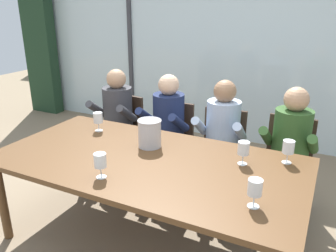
{
  "coord_description": "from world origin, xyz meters",
  "views": [
    {
      "loc": [
        1.17,
        -1.99,
        1.83
      ],
      "look_at": [
        0.0,
        0.35,
        0.88
      ],
      "focal_mm": 36.18,
      "sensor_mm": 36.0,
      "label": 1
    }
  ],
  "objects_px": {
    "chair_near_curtain": "(123,128)",
    "wine_glass_by_left_taster": "(100,161)",
    "person_charcoal_jacket": "(114,117)",
    "wine_glass_center_pour": "(243,149)",
    "chair_left_of_center": "(171,137)",
    "chair_right_of_center": "(287,157)",
    "dining_table": "(147,166)",
    "wine_glass_by_right_taster": "(98,119)",
    "person_navy_polo": "(165,126)",
    "wine_glass_spare_empty": "(288,148)",
    "wine_glass_near_bucket": "(255,189)",
    "chair_center": "(221,147)",
    "ice_bucket_primary": "(150,133)",
    "person_olive_shirt": "(289,147)",
    "person_pale_blue_shirt": "(220,135)"
  },
  "relations": [
    {
      "from": "wine_glass_by_left_taster",
      "to": "wine_glass_near_bucket",
      "type": "relative_size",
      "value": 1.0
    },
    {
      "from": "chair_left_of_center",
      "to": "person_olive_shirt",
      "type": "xyz_separation_m",
      "value": [
        1.19,
        -0.13,
        0.17
      ]
    },
    {
      "from": "chair_center",
      "to": "wine_glass_near_bucket",
      "type": "xyz_separation_m",
      "value": [
        0.59,
        -1.26,
        0.35
      ]
    },
    {
      "from": "chair_near_curtain",
      "to": "wine_glass_center_pour",
      "type": "distance_m",
      "value": 1.79
    },
    {
      "from": "person_olive_shirt",
      "to": "wine_glass_by_left_taster",
      "type": "xyz_separation_m",
      "value": [
        -1.04,
        -1.25,
        0.18
      ]
    },
    {
      "from": "chair_near_curtain",
      "to": "wine_glass_by_left_taster",
      "type": "height_order",
      "value": "wine_glass_by_left_taster"
    },
    {
      "from": "chair_left_of_center",
      "to": "chair_center",
      "type": "distance_m",
      "value": 0.56
    },
    {
      "from": "wine_glass_near_bucket",
      "to": "person_olive_shirt",
      "type": "bearing_deg",
      "value": 87.78
    },
    {
      "from": "chair_center",
      "to": "wine_glass_spare_empty",
      "type": "relative_size",
      "value": 4.97
    },
    {
      "from": "chair_left_of_center",
      "to": "ice_bucket_primary",
      "type": "xyz_separation_m",
      "value": [
        0.19,
        -0.77,
        0.35
      ]
    },
    {
      "from": "person_navy_polo",
      "to": "person_pale_blue_shirt",
      "type": "xyz_separation_m",
      "value": [
        0.59,
        -0.0,
        0.0
      ]
    },
    {
      "from": "chair_left_of_center",
      "to": "chair_right_of_center",
      "type": "height_order",
      "value": "same"
    },
    {
      "from": "chair_near_curtain",
      "to": "ice_bucket_primary",
      "type": "xyz_separation_m",
      "value": [
        0.81,
        -0.79,
        0.35
      ]
    },
    {
      "from": "ice_bucket_primary",
      "to": "wine_glass_center_pour",
      "type": "bearing_deg",
      "value": 1.25
    },
    {
      "from": "chair_left_of_center",
      "to": "person_olive_shirt",
      "type": "distance_m",
      "value": 1.21
    },
    {
      "from": "ice_bucket_primary",
      "to": "wine_glass_by_left_taster",
      "type": "distance_m",
      "value": 0.61
    },
    {
      "from": "wine_glass_near_bucket",
      "to": "wine_glass_by_right_taster",
      "type": "height_order",
      "value": "same"
    },
    {
      "from": "person_olive_shirt",
      "to": "chair_right_of_center",
      "type": "bearing_deg",
      "value": 100.85
    },
    {
      "from": "dining_table",
      "to": "wine_glass_near_bucket",
      "type": "relative_size",
      "value": 13.38
    },
    {
      "from": "chair_near_curtain",
      "to": "person_charcoal_jacket",
      "type": "xyz_separation_m",
      "value": [
        -0.0,
        -0.14,
        0.17
      ]
    },
    {
      "from": "chair_center",
      "to": "person_olive_shirt",
      "type": "xyz_separation_m",
      "value": [
        0.64,
        -0.12,
        0.17
      ]
    },
    {
      "from": "wine_glass_near_bucket",
      "to": "chair_center",
      "type": "bearing_deg",
      "value": 115.08
    },
    {
      "from": "wine_glass_by_left_taster",
      "to": "ice_bucket_primary",
      "type": "bearing_deg",
      "value": 86.85
    },
    {
      "from": "person_navy_polo",
      "to": "wine_glass_spare_empty",
      "type": "bearing_deg",
      "value": -15.87
    },
    {
      "from": "chair_right_of_center",
      "to": "person_pale_blue_shirt",
      "type": "bearing_deg",
      "value": -161.57
    },
    {
      "from": "dining_table",
      "to": "person_navy_polo",
      "type": "relative_size",
      "value": 1.97
    },
    {
      "from": "chair_center",
      "to": "person_navy_polo",
      "type": "bearing_deg",
      "value": -170.46
    },
    {
      "from": "chair_center",
      "to": "ice_bucket_primary",
      "type": "relative_size",
      "value": 3.79
    },
    {
      "from": "chair_center",
      "to": "ice_bucket_primary",
      "type": "bearing_deg",
      "value": -118.07
    },
    {
      "from": "wine_glass_by_left_taster",
      "to": "person_pale_blue_shirt",
      "type": "bearing_deg",
      "value": 71.29
    },
    {
      "from": "chair_near_curtain",
      "to": "wine_glass_by_left_taster",
      "type": "distance_m",
      "value": 1.64
    },
    {
      "from": "person_charcoal_jacket",
      "to": "wine_glass_center_pour",
      "type": "height_order",
      "value": "person_charcoal_jacket"
    },
    {
      "from": "chair_near_curtain",
      "to": "person_charcoal_jacket",
      "type": "bearing_deg",
      "value": -82.76
    },
    {
      "from": "chair_near_curtain",
      "to": "chair_center",
      "type": "distance_m",
      "value": 1.18
    },
    {
      "from": "wine_glass_near_bucket",
      "to": "wine_glass_center_pour",
      "type": "height_order",
      "value": "same"
    },
    {
      "from": "chair_near_curtain",
      "to": "wine_glass_center_pour",
      "type": "xyz_separation_m",
      "value": [
        1.57,
        -0.78,
        0.35
      ]
    },
    {
      "from": "wine_glass_by_left_taster",
      "to": "wine_glass_spare_empty",
      "type": "relative_size",
      "value": 1.0
    },
    {
      "from": "dining_table",
      "to": "chair_near_curtain",
      "type": "distance_m",
      "value": 1.37
    },
    {
      "from": "person_navy_polo",
      "to": "wine_glass_by_right_taster",
      "type": "relative_size",
      "value": 6.8
    },
    {
      "from": "person_pale_blue_shirt",
      "to": "wine_glass_center_pour",
      "type": "relative_size",
      "value": 6.8
    },
    {
      "from": "chair_center",
      "to": "person_charcoal_jacket",
      "type": "xyz_separation_m",
      "value": [
        -1.18,
        -0.12,
        0.17
      ]
    },
    {
      "from": "wine_glass_by_left_taster",
      "to": "wine_glass_by_right_taster",
      "type": "height_order",
      "value": "same"
    },
    {
      "from": "chair_left_of_center",
      "to": "person_navy_polo",
      "type": "distance_m",
      "value": 0.21
    },
    {
      "from": "person_olive_shirt",
      "to": "wine_glass_by_left_taster",
      "type": "bearing_deg",
      "value": -126.89
    },
    {
      "from": "wine_glass_near_bucket",
      "to": "wine_glass_spare_empty",
      "type": "height_order",
      "value": "same"
    },
    {
      "from": "dining_table",
      "to": "wine_glass_by_right_taster",
      "type": "bearing_deg",
      "value": 155.05
    },
    {
      "from": "wine_glass_near_bucket",
      "to": "wine_glass_spare_empty",
      "type": "xyz_separation_m",
      "value": [
        0.09,
        0.68,
        0.0
      ]
    },
    {
      "from": "dining_table",
      "to": "person_charcoal_jacket",
      "type": "bearing_deg",
      "value": 136.39
    },
    {
      "from": "chair_left_of_center",
      "to": "person_olive_shirt",
      "type": "relative_size",
      "value": 0.73
    },
    {
      "from": "ice_bucket_primary",
      "to": "wine_glass_by_right_taster",
      "type": "bearing_deg",
      "value": 169.97
    }
  ]
}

